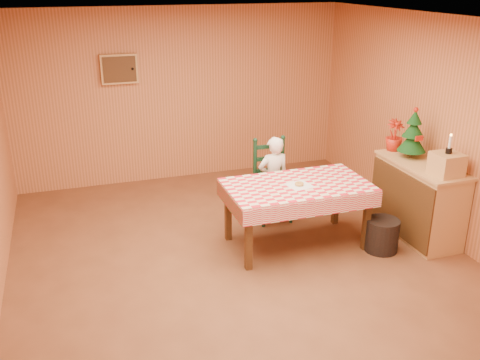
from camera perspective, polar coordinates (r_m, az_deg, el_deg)
name	(u,v)px	position (r m, az deg, el deg)	size (l,w,h in m)	color
ground	(246,266)	(5.97, 0.62, -9.19)	(6.00, 6.00, 0.00)	brown
cabin_walls	(230,93)	(5.78, -1.08, 9.25)	(5.10, 6.05, 2.65)	#C67847
dining_table	(297,191)	(6.18, 6.11, -1.14)	(1.66, 0.96, 0.77)	#4F2E15
ladder_chair	(272,182)	(6.92, 3.39, -0.20)	(0.44, 0.40, 1.08)	black
seated_child	(273,179)	(6.85, 3.57, 0.09)	(0.41, 0.27, 1.12)	white
napkin	(299,185)	(6.10, 6.34, -0.57)	(0.26, 0.26, 0.00)	white
donut	(299,184)	(6.10, 6.34, -0.41)	(0.10, 0.10, 0.04)	gold
shelf_unit	(418,200)	(6.81, 18.41, -2.00)	(0.54, 1.24, 0.93)	tan
crate	(447,164)	(6.32, 21.19, 1.59)	(0.30, 0.30, 0.25)	tan
christmas_tree	(413,135)	(6.76, 17.96, 4.61)	(0.34, 0.34, 0.62)	#4F2E15
flower_arrangement	(394,135)	(6.99, 16.14, 4.62)	(0.22, 0.22, 0.40)	#B02010
candle_set	(449,148)	(6.26, 21.42, 3.22)	(0.07, 0.07, 0.22)	black
storage_bin	(382,235)	(6.43, 14.89, -5.70)	(0.38, 0.38, 0.38)	black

